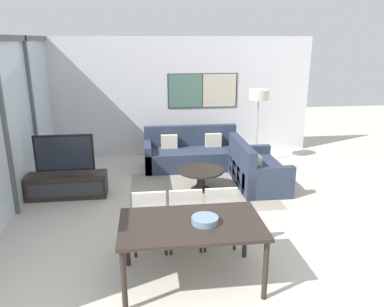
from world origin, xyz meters
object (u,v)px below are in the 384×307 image
coffee_table (201,175)px  dining_table (191,229)px  dining_chair_right (219,212)px  fruit_bowl (205,220)px  sofa_main (192,154)px  floor_lamp (259,99)px  television (64,155)px  tv_console (68,185)px  dining_chair_centre (185,215)px  sofa_side (255,171)px  dining_chair_left (150,217)px

coffee_table → dining_table: (-0.52, -2.73, 0.37)m
dining_chair_right → fruit_bowl: 0.86m
dining_table → sofa_main: bearing=82.8°
sofa_main → floor_lamp: size_ratio=1.23×
television → tv_console: bearing=-90.0°
sofa_main → dining_chair_centre: bearing=-98.7°
sofa_main → sofa_side: bearing=-49.7°
sofa_main → dining_chair_left: 3.56m
dining_chair_right → dining_chair_left: bearing=-179.3°
sofa_side → dining_chair_centre: (-1.59, -2.15, 0.23)m
sofa_main → dining_chair_right: (-0.06, -3.40, 0.23)m
tv_console → dining_chair_left: dining_chair_left is taller
dining_table → fruit_bowl: size_ratio=5.30×
dining_chair_centre → floor_lamp: (2.00, 3.46, 0.98)m
television → dining_chair_centre: 2.78m
fruit_bowl → television: bearing=126.8°
television → dining_table: size_ratio=0.63×
sofa_main → dining_chair_right: size_ratio=2.29×
coffee_table → floor_lamp: floor_lamp is taller
television → fruit_bowl: (2.06, -2.75, 0.01)m
dining_table → dining_chair_left: dining_chair_left is taller
television → dining_chair_left: 2.49m
television → sofa_side: television is taller
dining_chair_left → coffee_table: bearing=64.1°
dining_chair_right → sofa_main: bearing=89.0°
dining_table → floor_lamp: bearing=64.3°
dining_chair_left → floor_lamp: size_ratio=0.54×
sofa_main → floor_lamp: (1.48, 0.05, 1.20)m
sofa_side → floor_lamp: (0.41, 1.31, 1.20)m
television → dining_chair_left: size_ratio=1.12×
fruit_bowl → floor_lamp: floor_lamp is taller
dining_chair_right → floor_lamp: (1.54, 3.45, 0.98)m
sofa_side → fruit_bowl: 3.26m
dining_chair_left → dining_chair_right: 0.92m
sofa_side → coffee_table: 1.08m
sofa_main → fruit_bowl: (-0.37, -4.14, 0.52)m
floor_lamp → dining_chair_left: bearing=-125.5°
tv_console → dining_table: bearing=-55.0°
dining_chair_left → dining_table: bearing=-56.8°
dining_table → dining_chair_centre: 0.73m
tv_console → coffee_table: tv_console is taller
coffee_table → dining_chair_centre: dining_chair_centre is taller
tv_console → dining_chair_centre: (1.91, -2.01, 0.29)m
sofa_side → dining_chair_centre: 2.68m
dining_chair_right → dining_chair_centre: bearing=-179.1°
tv_console → sofa_side: bearing=2.2°
television → dining_table: 3.32m
dining_chair_left → television: bearing=125.6°
tv_console → television: bearing=90.0°
dining_chair_centre → fruit_bowl: bearing=-78.5°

